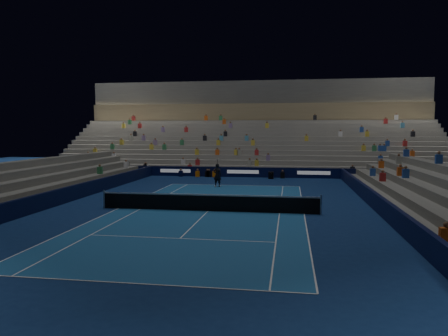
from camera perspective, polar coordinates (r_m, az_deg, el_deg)
ground at (r=24.76m, az=-2.14°, el=-5.82°), size 90.00×90.00×0.00m
court_surface at (r=24.76m, az=-2.14°, el=-5.80°), size 10.97×23.77×0.01m
sponsor_barrier_far at (r=42.83m, az=2.57°, el=-0.56°), size 44.00×0.25×1.00m
sponsor_barrier_east at (r=24.75m, az=20.57°, el=-4.96°), size 0.25×37.00×1.00m
sponsor_barrier_west at (r=28.16m, az=-21.96°, el=-3.83°), size 0.25×37.00×1.00m
grandstand_main at (r=52.00m, az=3.71°, el=3.59°), size 44.00×15.20×11.20m
grandstand_west at (r=30.01m, az=-27.69°, el=-2.71°), size 5.00×37.00×2.50m
tennis_net at (r=24.67m, az=-2.15°, el=-4.67°), size 12.90×0.10×1.10m
tennis_player at (r=35.32m, az=-0.89°, el=-0.98°), size 0.78×0.59×1.94m
broadcast_camera at (r=41.53m, az=6.35°, el=-0.97°), size 0.52×0.98×0.67m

